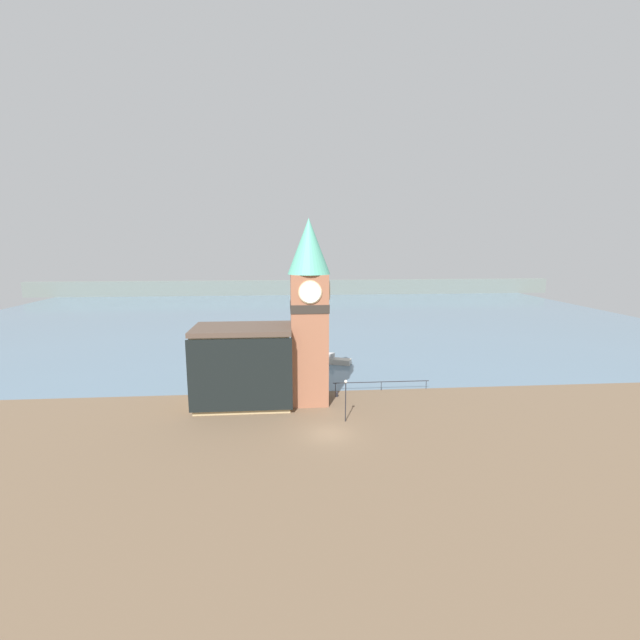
% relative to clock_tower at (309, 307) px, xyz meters
% --- Properties ---
extents(ground_plane, '(160.00, 160.00, 0.00)m').
position_rel_clock_tower_xyz_m(ground_plane, '(1.29, -8.40, -10.58)').
color(ground_plane, brown).
extents(water, '(160.00, 120.00, 0.00)m').
position_rel_clock_tower_xyz_m(water, '(1.29, 63.22, -10.58)').
color(water, slate).
rests_on(water, ground_plane).
extents(far_shoreline, '(180.00, 3.00, 5.00)m').
position_rel_clock_tower_xyz_m(far_shoreline, '(1.29, 103.22, -8.08)').
color(far_shoreline, slate).
rests_on(far_shoreline, water).
extents(pier_railing, '(11.60, 0.08, 1.09)m').
position_rel_clock_tower_xyz_m(pier_railing, '(8.74, 2.97, -9.62)').
color(pier_railing, '#232328').
rests_on(pier_railing, ground_plane).
extents(clock_tower, '(4.49, 4.49, 19.91)m').
position_rel_clock_tower_xyz_m(clock_tower, '(0.00, 0.00, 0.00)').
color(clock_tower, '#935B42').
rests_on(clock_tower, ground_plane).
extents(pier_building, '(10.46, 6.59, 8.62)m').
position_rel_clock_tower_xyz_m(pier_building, '(-7.14, -0.26, -6.25)').
color(pier_building, tan).
rests_on(pier_building, ground_plane).
extents(boat_near, '(5.58, 3.24, 1.51)m').
position_rel_clock_tower_xyz_m(boat_near, '(4.02, 15.20, -10.02)').
color(boat_near, '#B7B2A8').
rests_on(boat_near, water).
extents(mooring_bollard_near, '(0.31, 0.31, 0.64)m').
position_rel_clock_tower_xyz_m(mooring_bollard_near, '(3.19, 1.22, -10.23)').
color(mooring_bollard_near, black).
rests_on(mooring_bollard_near, ground_plane).
extents(lamp_post, '(0.32, 0.32, 4.26)m').
position_rel_clock_tower_xyz_m(lamp_post, '(3.21, -5.71, -7.63)').
color(lamp_post, black).
rests_on(lamp_post, ground_plane).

